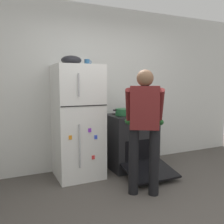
{
  "coord_description": "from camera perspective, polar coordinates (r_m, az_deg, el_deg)",
  "views": [
    {
      "loc": [
        -1.58,
        -2.02,
        1.44
      ],
      "look_at": [
        -0.04,
        1.32,
        1.0
      ],
      "focal_mm": 39.63,
      "sensor_mm": 36.0,
      "label": 1
    }
  ],
  "objects": [
    {
      "name": "pepper_mill",
      "position": [
        4.45,
        6.48,
        1.09
      ],
      "size": [
        0.05,
        0.05,
        0.18
      ],
      "primitive_type": "cylinder",
      "color": "brown",
      "rests_on": "stove_range"
    },
    {
      "name": "red_pot",
      "position": [
        4.02,
        2.71,
        0.01
      ],
      "size": [
        0.37,
        0.27,
        0.11
      ],
      "color": "#236638",
      "rests_on": "stove_range"
    },
    {
      "name": "refrigerator",
      "position": [
        3.79,
        -7.94,
        -2.21
      ],
      "size": [
        0.68,
        0.72,
        1.7
      ],
      "color": "white",
      "rests_on": "ground"
    },
    {
      "name": "mixing_bowl",
      "position": [
        3.74,
        -9.38,
        11.71
      ],
      "size": [
        0.3,
        0.3,
        0.13
      ],
      "primitive_type": "ellipsoid",
      "color": "black",
      "rests_on": "refrigerator"
    },
    {
      "name": "coffee_mug",
      "position": [
        3.86,
        -5.75,
        11.32
      ],
      "size": [
        0.11,
        0.08,
        0.1
      ],
      "color": "#2D6093",
      "rests_on": "refrigerator"
    },
    {
      "name": "kitchen_wall_back",
      "position": [
        4.27,
        -3.07,
        5.62
      ],
      "size": [
        6.0,
        0.1,
        2.7
      ],
      "primitive_type": "cube",
      "color": "silver",
      "rests_on": "ground"
    },
    {
      "name": "ground",
      "position": [
        2.94,
        12.56,
        -22.68
      ],
      "size": [
        8.0,
        8.0,
        0.0
      ],
      "primitive_type": "plane",
      "color": "#4C4742"
    },
    {
      "name": "person_cook",
      "position": [
        3.16,
        7.48,
        -2.16
      ],
      "size": [
        0.63,
        0.66,
        1.6
      ],
      "color": "black",
      "rests_on": "ground"
    },
    {
      "name": "stove_range",
      "position": [
        4.21,
        4.41,
        -6.87
      ],
      "size": [
        0.76,
        1.21,
        0.91
      ],
      "color": "black",
      "rests_on": "ground"
    }
  ]
}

